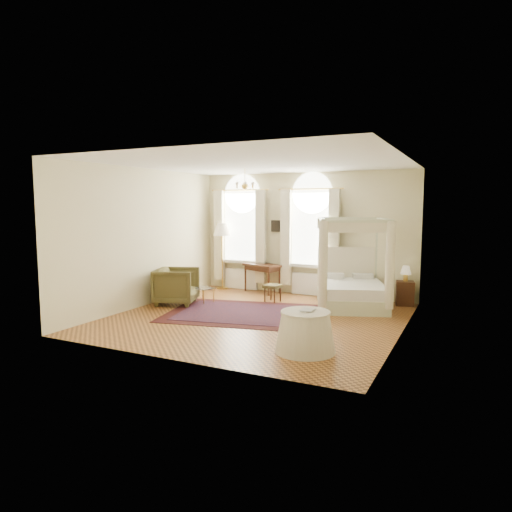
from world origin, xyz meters
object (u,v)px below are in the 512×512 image
(armchair, at_px, (177,286))
(floor_lamp, at_px, (222,233))
(nightstand, at_px, (405,293))
(writing_desk, at_px, (262,268))
(canopy_bed, at_px, (351,287))
(coffee_table, at_px, (203,289))
(stool, at_px, (273,288))
(side_table, at_px, (305,332))

(armchair, relative_size, floor_lamp, 0.51)
(nightstand, relative_size, writing_desk, 0.50)
(canopy_bed, xyz_separation_m, coffee_table, (-3.48, -1.07, -0.15))
(writing_desk, relative_size, coffee_table, 1.85)
(canopy_bed, xyz_separation_m, armchair, (-3.96, -1.53, -0.03))
(armchair, bearing_deg, stool, -78.14)
(coffee_table, height_order, floor_lamp, floor_lamp)
(side_table, bearing_deg, writing_desk, 122.85)
(nightstand, height_order, writing_desk, writing_desk)
(writing_desk, distance_m, stool, 1.34)
(stool, bearing_deg, floor_lamp, 153.11)
(nightstand, bearing_deg, coffee_table, -158.35)
(canopy_bed, relative_size, armchair, 2.40)
(canopy_bed, bearing_deg, writing_desk, 164.20)
(side_table, bearing_deg, floor_lamp, 133.11)
(stool, xyz_separation_m, floor_lamp, (-2.06, 1.04, 1.27))
(floor_lamp, bearing_deg, stool, -26.89)
(canopy_bed, height_order, coffee_table, canopy_bed)
(writing_desk, distance_m, side_table, 5.26)
(armchair, xyz_separation_m, floor_lamp, (-0.02, 2.29, 1.18))
(nightstand, bearing_deg, canopy_bed, -145.93)
(stool, relative_size, side_table, 0.44)
(writing_desk, relative_size, side_table, 1.18)
(canopy_bed, relative_size, side_table, 2.35)
(canopy_bed, height_order, floor_lamp, canopy_bed)
(canopy_bed, bearing_deg, stool, -171.77)
(canopy_bed, bearing_deg, floor_lamp, 169.13)
(nightstand, relative_size, floor_lamp, 0.31)
(stool, bearing_deg, nightstand, 18.84)
(side_table, bearing_deg, canopy_bed, 92.28)
(armchair, distance_m, floor_lamp, 2.58)
(armchair, bearing_deg, coffee_table, -65.58)
(coffee_table, bearing_deg, floor_lamp, 105.20)
(floor_lamp, bearing_deg, nightstand, 0.00)
(side_table, bearing_deg, armchair, 152.72)
(nightstand, height_order, side_table, side_table)
(writing_desk, xyz_separation_m, floor_lamp, (-1.28, 0.00, 0.95))
(canopy_bed, height_order, armchair, canopy_bed)
(floor_lamp, bearing_deg, writing_desk, -0.00)
(writing_desk, distance_m, floor_lamp, 1.60)
(nightstand, distance_m, coffee_table, 4.97)
(nightstand, height_order, armchair, armchair)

